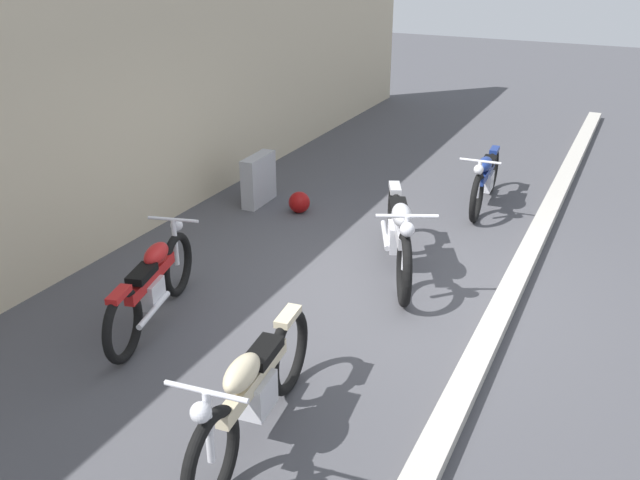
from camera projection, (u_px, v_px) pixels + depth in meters
The scene contains 9 objects.
ground_plane at pixel (389, 289), 7.43m from camera, with size 40.00×40.00×0.00m, color #47474C.
building_wall at pixel (117, 94), 8.09m from camera, with size 18.00×0.30×3.59m, color beige.
curb_strip at pixel (502, 309), 6.92m from camera, with size 18.00×0.24×0.12m, color #B7B2A8.
stone_marker at pixel (259, 180), 9.67m from camera, with size 0.68×0.20×0.71m, color #9E9EA3.
helmet at pixel (299, 202), 9.42m from camera, with size 0.30×0.30×0.30m, color maroon.
motorcycle_silver at pixel (399, 234), 7.60m from camera, with size 2.07×1.10×1.00m.
motorcycle_cream at pixel (253, 392), 5.02m from camera, with size 2.09×0.58×0.94m.
motorcycle_red at pixel (153, 285), 6.62m from camera, with size 1.91×0.72×0.87m.
motorcycle_blue at pixel (485, 178), 9.53m from camera, with size 1.92×0.54×0.86m.
Camera 1 is at (-6.23, -2.19, 3.53)m, focal length 38.30 mm.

